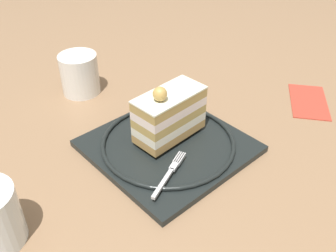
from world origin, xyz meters
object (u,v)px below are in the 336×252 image
object	(u,v)px
dessert_plate	(168,145)
fork	(170,173)
folded_napkin	(309,101)
cake_slice	(171,115)
drink_glass_near	(80,75)

from	to	relation	value
dessert_plate	fork	size ratio (longest dim) A/B	2.62
dessert_plate	folded_napkin	bearing A→B (deg)	64.18
fork	cake_slice	bearing A→B (deg)	125.06
cake_slice	folded_napkin	world-z (taller)	cake_slice
cake_slice	fork	distance (m)	0.11
fork	folded_napkin	bearing A→B (deg)	75.83
cake_slice	drink_glass_near	size ratio (longest dim) A/B	1.54
cake_slice	drink_glass_near	bearing A→B (deg)	173.50
dessert_plate	cake_slice	size ratio (longest dim) A/B	2.17
folded_napkin	cake_slice	bearing A→B (deg)	-117.86
cake_slice	fork	bearing A→B (deg)	-54.94
fork	drink_glass_near	bearing A→B (deg)	160.70
cake_slice	drink_glass_near	xyz separation A→B (m)	(-0.25, 0.03, -0.02)
cake_slice	fork	size ratio (longest dim) A/B	1.21
cake_slice	folded_napkin	xyz separation A→B (m)	(0.15, 0.28, -0.06)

